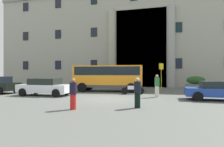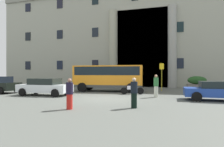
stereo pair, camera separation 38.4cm
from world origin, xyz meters
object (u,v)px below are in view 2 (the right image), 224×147
object	(u,v)px
parked_sedan_second	(220,91)
pedestrian_woman_dark_dress	(134,93)
pedestrian_child_trailing	(156,86)
orange_minibus	(108,76)
hedge_planter_east	(197,83)
hedge_planter_entrance_left	(89,82)
pedestrian_woman_with_bag	(70,94)
motorcycle_far_end	(132,89)
bus_stop_sign	(162,74)
hedge_planter_far_west	(131,83)
parked_estate_mid	(45,87)

from	to	relation	value
parked_sedan_second	pedestrian_woman_dark_dress	xyz separation A→B (m)	(-4.96, -4.25, 0.12)
pedestrian_child_trailing	orange_minibus	bearing A→B (deg)	120.80
hedge_planter_east	hedge_planter_entrance_left	bearing A→B (deg)	177.92
pedestrian_woman_with_bag	pedestrian_child_trailing	xyz separation A→B (m)	(3.87, 6.21, 0.09)
motorcycle_far_end	hedge_planter_east	bearing A→B (deg)	33.86
bus_stop_sign	pedestrian_woman_dark_dress	xyz separation A→B (m)	(-1.09, -10.43, -0.95)
hedge_planter_far_west	hedge_planter_entrance_left	world-z (taller)	hedge_planter_far_west
hedge_planter_east	pedestrian_child_trailing	xyz separation A→B (m)	(-3.97, -8.32, 0.14)
hedge_planter_far_west	pedestrian_woman_with_bag	distance (m)	14.85
parked_estate_mid	pedestrian_woman_with_bag	bearing A→B (deg)	-46.34
motorcycle_far_end	pedestrian_woman_dark_dress	distance (m)	6.67
parked_sedan_second	orange_minibus	bearing A→B (deg)	154.80
orange_minibus	hedge_planter_east	bearing A→B (deg)	22.71
orange_minibus	hedge_planter_east	distance (m)	10.03
hedge_planter_far_west	parked_sedan_second	xyz separation A→B (m)	(7.61, -9.35, 0.00)
bus_stop_sign	hedge_planter_east	bearing A→B (deg)	37.60
parked_sedan_second	pedestrian_woman_dark_dress	distance (m)	6.53
hedge_planter_east	motorcycle_far_end	distance (m)	9.11
hedge_planter_east	motorcycle_far_end	xyz separation A→B (m)	(-6.10, -6.76, -0.27)
bus_stop_sign	hedge_planter_far_west	xyz separation A→B (m)	(-3.74, 3.17, -1.07)
orange_minibus	pedestrian_woman_with_bag	world-z (taller)	orange_minibus
pedestrian_woman_dark_dress	pedestrian_child_trailing	bearing A→B (deg)	-3.41
hedge_planter_entrance_left	hedge_planter_east	bearing A→B (deg)	-2.08
bus_stop_sign	pedestrian_child_trailing	distance (m)	5.54
orange_minibus	hedge_planter_far_west	size ratio (longest dim) A/B	3.62
hedge_planter_east	pedestrian_woman_with_bag	size ratio (longest dim) A/B	1.35
orange_minibus	hedge_planter_far_west	distance (m)	5.26
hedge_planter_east	hedge_planter_far_west	bearing A→B (deg)	177.64
orange_minibus	pedestrian_child_trailing	distance (m)	6.11
hedge_planter_east	pedestrian_woman_with_bag	distance (m)	16.51
hedge_planter_east	parked_sedan_second	size ratio (longest dim) A/B	0.47
orange_minibus	hedge_planter_east	size ratio (longest dim) A/B	3.33
orange_minibus	hedge_planter_far_west	world-z (taller)	orange_minibus
parked_estate_mid	pedestrian_woman_with_bag	distance (m)	7.08
hedge_planter_entrance_left	parked_estate_mid	world-z (taller)	parked_estate_mid
motorcycle_far_end	pedestrian_woman_dark_dress	bearing A→B (deg)	-92.78
hedge_planter_far_west	parked_estate_mid	world-z (taller)	parked_estate_mid
parked_estate_mid	pedestrian_child_trailing	world-z (taller)	pedestrian_child_trailing
orange_minibus	hedge_planter_far_west	bearing A→B (deg)	69.36
hedge_planter_far_west	hedge_planter_entrance_left	xyz separation A→B (m)	(-5.59, 0.17, -0.00)
motorcycle_far_end	pedestrian_woman_with_bag	xyz separation A→B (m)	(-1.74, -7.77, 0.31)
hedge_planter_far_west	hedge_planter_entrance_left	size ratio (longest dim) A/B	0.88
hedge_planter_east	motorcycle_far_end	size ratio (longest dim) A/B	1.07
motorcycle_far_end	pedestrian_woman_dark_dress	world-z (taller)	pedestrian_woman_dark_dress
parked_estate_mid	pedestrian_woman_dark_dress	size ratio (longest dim) A/B	2.76
parked_estate_mid	pedestrian_woman_dark_dress	bearing A→B (deg)	-26.30
hedge_planter_east	parked_estate_mid	size ratio (longest dim) A/B	0.48
hedge_planter_entrance_left	parked_estate_mid	distance (m)	9.97
pedestrian_woman_dark_dress	motorcycle_far_end	bearing A→B (deg)	17.40
orange_minibus	pedestrian_child_trailing	size ratio (longest dim) A/B	4.06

